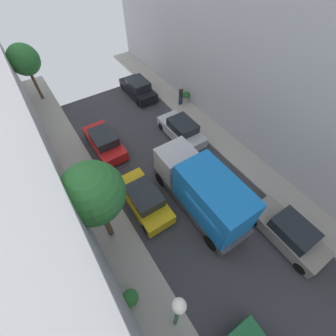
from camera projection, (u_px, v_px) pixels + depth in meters
ground at (211, 220)px, 13.37m from camera, size 32.00×32.00×0.00m
sidewalk_left at (136, 270)px, 11.57m from camera, size 2.00×44.00×0.15m
sidewalk_right at (269, 181)px, 15.06m from camera, size 2.00×44.00×0.15m
parked_car_left_2 at (144, 199)px, 13.46m from camera, size 1.78×4.20×1.57m
parked_car_left_3 at (104, 142)px, 16.50m from camera, size 1.78×4.20×1.57m
parked_car_right_2 at (288, 232)px, 12.16m from camera, size 1.78×4.20×1.57m
parked_car_right_3 at (182, 130)px, 17.30m from camera, size 1.78×4.20×1.57m
parked_car_right_4 at (138, 89)px, 20.89m from camera, size 1.78×4.20×1.57m
delivery_truck at (203, 191)px, 12.55m from camera, size 2.26×6.60×3.38m
pedestrian at (181, 95)px, 19.61m from camera, size 0.40×0.36×1.72m
street_tree_0 at (93, 193)px, 9.58m from camera, size 2.82×2.82×5.51m
street_tree_2 at (24, 60)px, 18.19m from camera, size 2.44×2.44×4.75m
potted_plant_1 at (130, 298)px, 10.21m from camera, size 0.74×0.74×1.01m
potted_plant_3 at (186, 96)px, 20.22m from camera, size 0.62×0.62×0.95m
lamp_post at (178, 313)px, 7.53m from camera, size 0.44×0.44×4.95m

